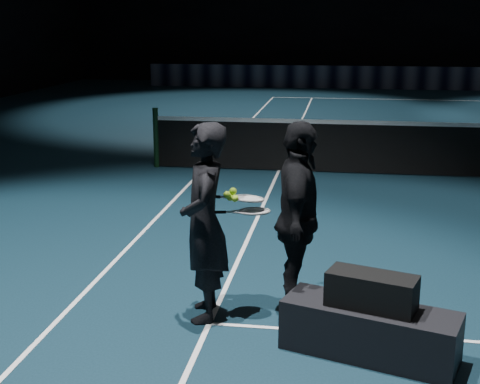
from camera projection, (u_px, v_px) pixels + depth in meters
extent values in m
cylinder|color=black|center=(156.00, 138.00, 12.35)|extent=(0.10, 0.10, 1.10)
cube|color=black|center=(422.00, 78.00, 26.25)|extent=(22.00, 0.15, 0.90)
cube|color=black|center=(370.00, 331.00, 5.41)|extent=(1.48, 0.88, 0.42)
cube|color=black|center=(372.00, 291.00, 5.32)|extent=(0.76, 0.50, 0.28)
cube|color=white|center=(372.00, 298.00, 5.18)|extent=(0.31, 0.11, 0.09)
imported|color=black|center=(204.00, 223.00, 5.96)|extent=(0.54, 0.73, 1.80)
imported|color=black|center=(298.00, 220.00, 6.04)|extent=(0.49, 1.08, 1.80)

